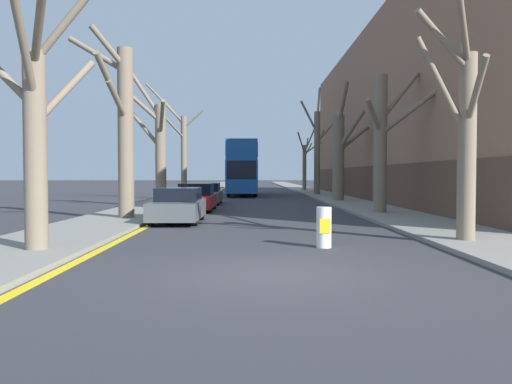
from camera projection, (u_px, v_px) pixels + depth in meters
The scene contains 19 objects.
ground_plane at pixel (274, 274), 9.14m from camera, with size 300.00×300.00×0.00m, color #333338.
sidewalk_left at pixel (205, 189), 59.05m from camera, with size 3.18×120.00×0.12m, color gray.
sidewalk_right at pixel (304, 189), 59.17m from camera, with size 3.18×120.00×0.12m, color gray.
building_facade_right at pixel (432, 116), 35.22m from camera, with size 10.08×42.71×11.94m.
kerb_line_stripe at pixel (220, 190), 59.07m from camera, with size 0.24×120.00×0.01m, color yellow.
street_tree_left_0 at pixel (33, 124), 11.24m from camera, with size 3.89×4.10×6.23m.
street_tree_left_1 at pixel (123, 125), 19.71m from camera, with size 2.79×3.63×7.47m.
street_tree_left_2 at pixel (158, 147), 27.99m from camera, with size 2.86×3.36×7.92m.
street_tree_left_3 at pixel (182, 150), 36.18m from camera, with size 4.07×3.57×8.32m.
street_tree_right_0 at pixel (465, 129), 12.97m from camera, with size 2.57×4.05×6.26m.
street_tree_right_1 at pixel (383, 140), 22.59m from camera, with size 3.28×2.48×6.65m.
street_tree_right_2 at pixel (340, 152), 33.09m from camera, with size 2.41×3.36×7.78m.
street_tree_right_3 at pixel (317, 148), 43.66m from camera, with size 3.00×2.42×9.72m.
street_tree_right_4 at pixel (306, 162), 54.80m from camera, with size 4.12×4.39×7.21m.
double_decker_bus at pixel (243, 166), 43.88m from camera, with size 2.55×11.41×4.60m.
parked_car_0 at pixel (178, 206), 18.95m from camera, with size 1.77×3.93×1.32m.
parked_car_1 at pixel (196, 198), 25.24m from camera, with size 1.80×4.43×1.39m.
parked_car_2 at pixel (206, 194), 30.77m from camera, with size 1.80×4.02×1.31m.
traffic_bollard at pixel (324, 227), 12.46m from camera, with size 0.38×0.39×1.02m.
Camera 1 is at (-0.42, -9.08, 1.83)m, focal length 35.00 mm.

